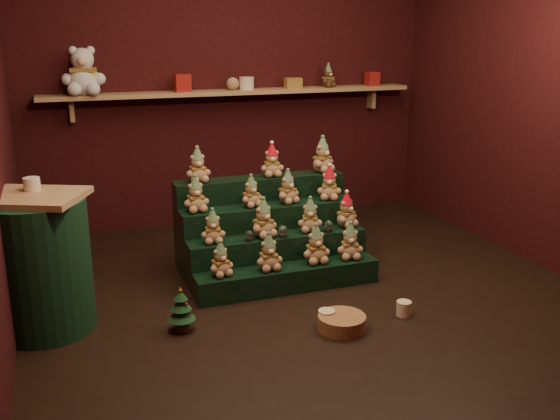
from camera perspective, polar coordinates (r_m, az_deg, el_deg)
name	(u,v)px	position (r m, az deg, el deg)	size (l,w,h in m)	color
ground	(309,292)	(4.66, 2.63, -7.49)	(4.00, 4.00, 0.00)	black
back_wall	(230,80)	(6.23, -4.58, 11.77)	(4.00, 0.10, 2.80)	black
front_wall	(518,157)	(2.56, 20.95, 4.56)	(4.00, 0.10, 2.80)	black
right_wall	(551,92)	(5.43, 23.57, 9.87)	(0.10, 4.00, 2.80)	black
back_shelf	(235,93)	(6.07, -4.10, 10.66)	(3.60, 0.26, 0.24)	tan
riser_tier_front	(288,278)	(4.67, 0.72, -6.26)	(1.40, 0.22, 0.18)	black
riser_tier_midfront	(278,257)	(4.83, -0.20, -4.34)	(1.40, 0.22, 0.36)	black
riser_tier_midback	(269,238)	(4.99, -1.05, -2.54)	(1.40, 0.22, 0.54)	black
riser_tier_back	(260,219)	(5.16, -1.85, -0.86)	(1.40, 0.22, 0.72)	black
teddy_0	(220,259)	(4.45, -5.46, -4.46)	(0.18, 0.16, 0.25)	tan
teddy_1	(269,252)	(4.54, -1.03, -3.85)	(0.20, 0.18, 0.28)	tan
teddy_2	(316,244)	(4.68, 3.31, -3.12)	(0.21, 0.19, 0.29)	tan
teddy_3	(350,241)	(4.79, 6.42, -2.83)	(0.20, 0.18, 0.28)	tan
teddy_4	(213,226)	(4.59, -6.16, -1.49)	(0.18, 0.16, 0.25)	tan
teddy_5	(263,218)	(4.69, -1.53, -0.72)	(0.21, 0.19, 0.30)	tan
teddy_6	(310,215)	(4.82, 2.77, -0.44)	(0.19, 0.17, 0.27)	tan
teddy_7	(346,210)	(4.96, 6.08, 0.00)	(0.20, 0.18, 0.28)	tan
teddy_8	(196,194)	(4.75, -7.72, 1.47)	(0.20, 0.18, 0.28)	tan
teddy_9	(251,191)	(4.85, -2.65, 1.73)	(0.18, 0.16, 0.25)	tan
teddy_10	(288,187)	(4.95, 0.72, 2.15)	(0.19, 0.17, 0.27)	tan
teddy_11	(329,183)	(5.07, 4.54, 2.49)	(0.20, 0.18, 0.27)	tan
teddy_12	(198,165)	(4.91, -7.54, 4.10)	(0.20, 0.18, 0.27)	tan
teddy_13	(272,160)	(5.07, -0.74, 4.57)	(0.19, 0.17, 0.27)	tan
teddy_14	(322,155)	(5.24, 3.91, 5.08)	(0.21, 0.19, 0.29)	tan
snow_globe_a	(249,236)	(4.63, -2.84, -2.37)	(0.06, 0.06, 0.08)	black
snow_globe_b	(283,231)	(4.70, 0.27, -1.96)	(0.07, 0.07, 0.09)	black
snow_globe_c	(329,226)	(4.84, 4.47, -1.48)	(0.07, 0.07, 0.09)	black
side_table	(40,264)	(4.24, -21.08, -4.61)	(0.74, 0.69, 0.90)	tan
table_ornament	(32,184)	(4.19, -21.75, 2.22)	(0.10, 0.10, 0.08)	beige
mini_christmas_tree	(181,309)	(4.08, -9.03, -8.96)	(0.18, 0.18, 0.31)	#452318
mug_left	(326,318)	(4.15, 4.27, -9.83)	(0.11, 0.11, 0.11)	beige
mug_right	(404,308)	(4.36, 11.25, -8.82)	(0.10, 0.10, 0.10)	beige
wicker_basket	(342,323)	(4.11, 5.67, -10.20)	(0.31, 0.31, 0.10)	#92603A
white_bear	(83,65)	(5.80, -17.58, 12.56)	(0.37, 0.34, 0.52)	white
brown_bear	(328,76)	(6.36, 4.43, 12.15)	(0.16, 0.14, 0.22)	#502E1A
gift_tin_red_a	(182,83)	(5.92, -8.91, 11.40)	(0.14, 0.14, 0.16)	red
gift_tin_cream	(247,83)	(6.07, -3.07, 11.49)	(0.14, 0.14, 0.12)	beige
gift_tin_red_b	(372,79)	(6.59, 8.43, 11.79)	(0.12, 0.12, 0.14)	red
shelf_plush_ball	(233,84)	(6.03, -4.34, 11.44)	(0.12, 0.12, 0.12)	tan
scarf_gift_box	(293,83)	(6.23, 1.21, 11.53)	(0.16, 0.10, 0.10)	#C4691B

